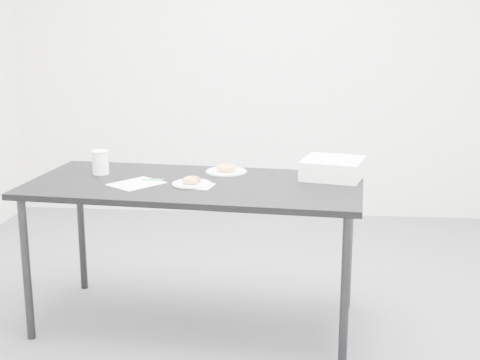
# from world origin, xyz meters

# --- Properties ---
(floor) EXTENTS (4.00, 4.00, 0.00)m
(floor) POSITION_xyz_m (0.00, 0.00, 0.00)
(floor) COLOR #47484C
(floor) RESTS_ON ground
(wall_back) EXTENTS (4.00, 0.02, 2.70)m
(wall_back) POSITION_xyz_m (0.00, 2.00, 1.35)
(wall_back) COLOR silver
(wall_back) RESTS_ON floor
(table) EXTENTS (1.79, 0.96, 0.79)m
(table) POSITION_xyz_m (-0.15, -0.15, 0.73)
(table) COLOR black
(table) RESTS_ON floor
(scorecard) EXTENTS (0.31, 0.32, 0.00)m
(scorecard) POSITION_xyz_m (-0.45, -0.20, 0.79)
(scorecard) COLOR white
(scorecard) RESTS_ON table
(logo_patch) EXTENTS (0.06, 0.06, 0.00)m
(logo_patch) POSITION_xyz_m (-0.36, -0.12, 0.79)
(logo_patch) COLOR green
(logo_patch) RESTS_ON scorecard
(pen) EXTENTS (0.12, 0.02, 0.01)m
(pen) POSITION_xyz_m (-0.38, -0.13, 0.79)
(pen) COLOR #0C8C4B
(pen) RESTS_ON scorecard
(napkin) EXTENTS (0.16, 0.16, 0.00)m
(napkin) POSITION_xyz_m (-0.12, -0.22, 0.79)
(napkin) COLOR white
(napkin) RESTS_ON table
(plate_near) EXTENTS (0.20, 0.20, 0.01)m
(plate_near) POSITION_xyz_m (-0.16, -0.20, 0.79)
(plate_near) COLOR silver
(plate_near) RESTS_ON napkin
(donut_near) EXTENTS (0.12, 0.12, 0.03)m
(donut_near) POSITION_xyz_m (-0.16, -0.20, 0.81)
(donut_near) COLOR #D07F42
(donut_near) RESTS_ON plate_near
(plate_far) EXTENTS (0.23, 0.23, 0.01)m
(plate_far) POSITION_xyz_m (-0.02, 0.11, 0.79)
(plate_far) COLOR silver
(plate_far) RESTS_ON table
(donut_far) EXTENTS (0.12, 0.12, 0.04)m
(donut_far) POSITION_xyz_m (-0.02, 0.11, 0.81)
(donut_far) COLOR #D07F42
(donut_far) RESTS_ON plate_far
(coffee_cup) EXTENTS (0.09, 0.09, 0.13)m
(coffee_cup) POSITION_xyz_m (-0.69, 0.00, 0.85)
(coffee_cup) COLOR white
(coffee_cup) RESTS_ON table
(cup_lid) EXTENTS (0.09, 0.09, 0.01)m
(cup_lid) POSITION_xyz_m (-0.01, 0.12, 0.79)
(cup_lid) COLOR white
(cup_lid) RESTS_ON table
(bakery_box) EXTENTS (0.37, 0.37, 0.10)m
(bakery_box) POSITION_xyz_m (0.56, 0.03, 0.84)
(bakery_box) COLOR white
(bakery_box) RESTS_ON table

